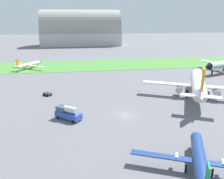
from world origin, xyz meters
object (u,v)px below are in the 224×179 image
Objects in this scene: airplane_midfield_jet at (198,84)px; fuel_truck_midfield at (68,113)px; airplane_taxiing_turboprop at (29,65)px; baggage_cart_near_gate at (47,94)px; airplane_foreground_turboprop at (200,160)px.

airplane_midfield_jet is 39.26m from fuel_truck_midfield.
airplane_taxiing_turboprop reaches higher than fuel_truck_midfield.
fuel_truck_midfield is at bearing -25.70° from baggage_cart_near_gate.
fuel_truck_midfield is (6.75, -18.66, 1.01)m from baggage_cart_near_gate.
airplane_midfield_jet is at bearing 33.29° from baggage_cart_near_gate.
airplane_foreground_turboprop is 50.11m from baggage_cart_near_gate.
airplane_midfield_jet reaches higher than baggage_cart_near_gate.
airplane_midfield_jet reaches higher than airplane_foreground_turboprop.
airplane_taxiing_turboprop is 63.28m from fuel_truck_midfield.
airplane_foreground_turboprop is at bearing -118.29° from airplane_taxiing_turboprop.
baggage_cart_near_gate is (12.64, -41.57, -1.47)m from airplane_taxiing_turboprop.
baggage_cart_near_gate is (-44.65, 8.79, -3.61)m from airplane_midfield_jet.
airplane_taxiing_turboprop is 2.38× the size of fuel_truck_midfield.
airplane_taxiing_turboprop is at bearing 74.60° from airplane_midfield_jet.
baggage_cart_near_gate is at bearing -126.83° from airplane_taxiing_turboprop.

